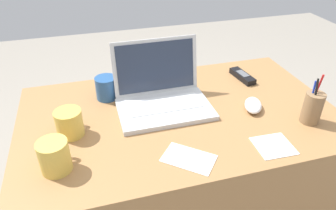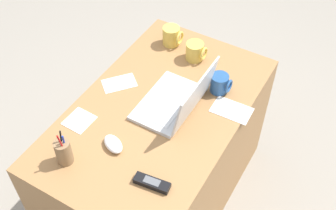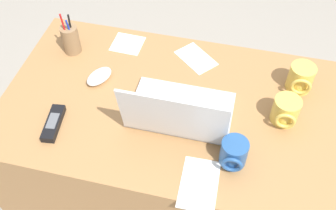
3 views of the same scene
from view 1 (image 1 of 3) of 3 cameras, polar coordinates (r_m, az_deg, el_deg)
The scene contains 11 objects.
desk at distance 1.41m, azimuth 1.87°, elevation -13.61°, with size 1.17×0.71×0.72m, color #9E7042.
laptop at distance 1.19m, azimuth -1.13°, elevation 1.87°, with size 0.34×0.27×0.23m.
computer_mouse at distance 1.23m, azimuth 15.12°, elevation -0.03°, with size 0.06×0.11×0.04m, color white.
coffee_mug_white at distance 1.27m, azimuth -11.09°, elevation 3.14°, with size 0.08×0.10×0.09m.
coffee_mug_tall at distance 0.97m, azimuth -19.82°, elevation -8.56°, with size 0.09×0.10×0.10m.
coffee_mug_spare at distance 1.09m, azimuth -17.39°, elevation -3.02°, with size 0.09×0.10×0.09m.
cordless_phone at distance 1.44m, azimuth 13.28°, elevation 5.12°, with size 0.06×0.15×0.03m.
pen_holder at distance 1.20m, azimuth 24.63°, elevation -0.40°, with size 0.07×0.07×0.18m.
paper_note_near_laptop at distance 0.98m, azimuth 3.76°, elevation -9.60°, with size 0.16×0.10×0.00m, color white.
paper_note_left at distance 1.07m, azimuth 18.51°, elevation -7.01°, with size 0.12×0.11×0.00m, color white.
paper_note_right at distance 1.38m, azimuth -7.91°, elevation 4.05°, with size 0.11×0.18×0.00m, color white.
Camera 1 is at (-0.31, -0.92, 1.38)m, focal length 33.76 mm.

